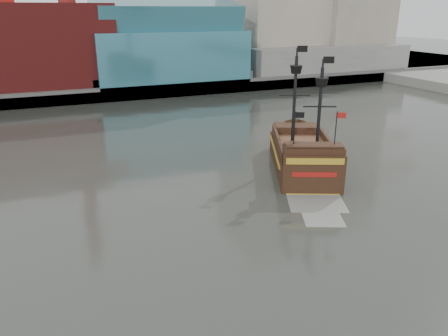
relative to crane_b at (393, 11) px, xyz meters
name	(u,v)px	position (x,y,z in m)	size (l,w,h in m)	color
ground	(331,281)	(-88.23, -92.00, -15.57)	(400.00, 400.00, 0.00)	#242622
promenade_far	(104,75)	(-88.23, 0.00, -14.57)	(220.00, 60.00, 2.00)	slate
seawall	(128,93)	(-88.23, -29.50, -14.27)	(220.00, 1.00, 2.60)	#4C4C49
crane_b	(393,11)	(0.00, 0.00, 0.00)	(19.10, 4.00, 26.25)	slate
pirate_ship	(303,158)	(-78.75, -73.86, -14.36)	(12.25, 18.52, 13.42)	black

